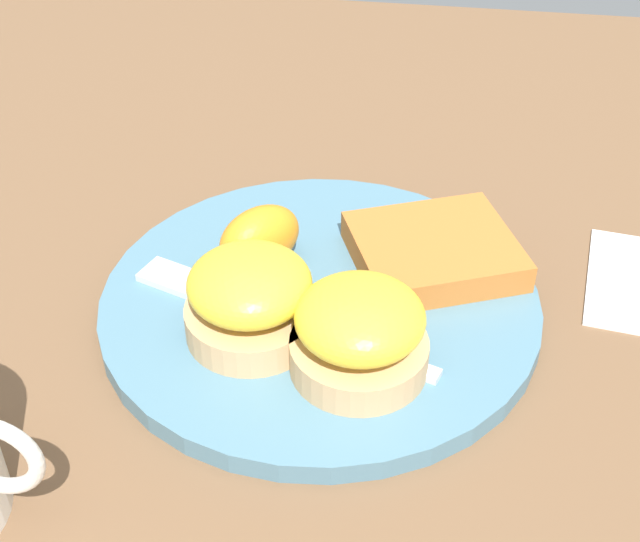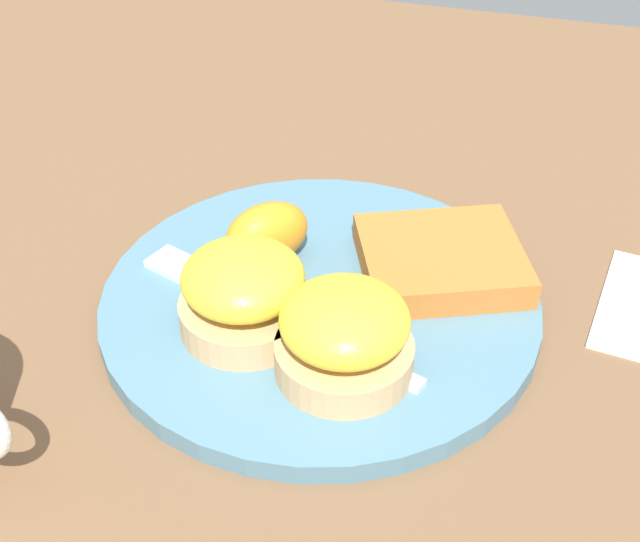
% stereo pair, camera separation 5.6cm
% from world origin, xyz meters
% --- Properties ---
extents(ground_plane, '(1.10, 1.10, 0.00)m').
position_xyz_m(ground_plane, '(0.00, 0.00, 0.00)').
color(ground_plane, brown).
extents(plate, '(0.29, 0.29, 0.01)m').
position_xyz_m(plate, '(0.00, 0.00, 0.01)').
color(plate, slate).
rests_on(plate, ground_plane).
extents(sandwich_benedict_left, '(0.08, 0.08, 0.06)m').
position_xyz_m(sandwich_benedict_left, '(-0.04, -0.04, 0.04)').
color(sandwich_benedict_left, tan).
rests_on(sandwich_benedict_left, plate).
extents(sandwich_benedict_right, '(0.08, 0.08, 0.06)m').
position_xyz_m(sandwich_benedict_right, '(0.03, -0.06, 0.04)').
color(sandwich_benedict_right, tan).
rests_on(sandwich_benedict_right, plate).
extents(hashbrown_patty, '(0.13, 0.13, 0.02)m').
position_xyz_m(hashbrown_patty, '(0.07, 0.05, 0.02)').
color(hashbrown_patty, '#B4652A').
rests_on(hashbrown_patty, plate).
extents(orange_wedge, '(0.07, 0.07, 0.04)m').
position_xyz_m(orange_wedge, '(-0.04, 0.03, 0.04)').
color(orange_wedge, orange).
rests_on(orange_wedge, plate).
extents(fork, '(0.20, 0.09, 0.00)m').
position_xyz_m(fork, '(-0.03, -0.03, 0.02)').
color(fork, silver).
rests_on(fork, plate).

